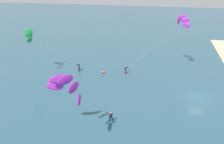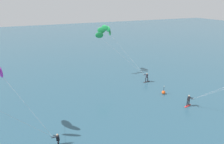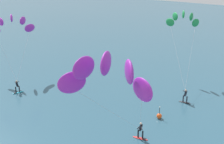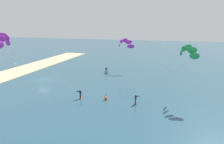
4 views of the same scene
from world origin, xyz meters
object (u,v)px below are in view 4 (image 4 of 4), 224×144
Objects in this scene: kitesurfer_nearshore at (7,43)px; kitesurfer_mid_water at (124,44)px; marker_buoy at (106,98)px; beach_flag at (16,65)px; kitesurfer_far_out at (185,53)px.

kitesurfer_nearshore reaches higher than kitesurfer_mid_water.
beach_flag is (-12.34, -30.05, 1.41)m from marker_buoy.
kitesurfer_mid_water is 30.44m from beach_flag.
marker_buoy is at bearing 5.00° from kitesurfer_mid_water.
kitesurfer_mid_water is 23.46m from kitesurfer_far_out.
kitesurfer_mid_water is at bearing -141.70° from kitesurfer_far_out.
beach_flag reaches higher than marker_buoy.
kitesurfer_mid_water is 6.48× the size of marker_buoy.
kitesurfer_mid_water is at bearing -175.00° from marker_buoy.
kitesurfer_nearshore is 8.80× the size of marker_buoy.
kitesurfer_far_out reaches higher than kitesurfer_mid_water.
marker_buoy is (4.29, -12.55, -7.72)m from kitesurfer_far_out.
kitesurfer_far_out is at bearing 38.30° from kitesurfer_mid_water.
kitesurfer_mid_water is at bearing 156.19° from kitesurfer_nearshore.
marker_buoy is (22.69, 1.98, -7.07)m from kitesurfer_mid_water.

